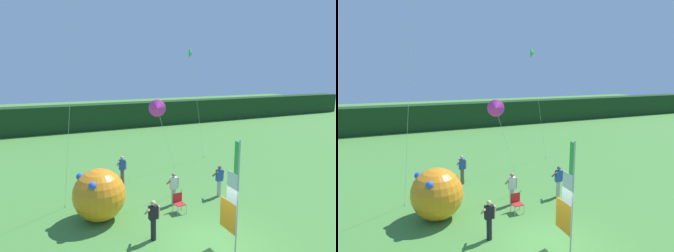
% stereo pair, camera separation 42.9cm
% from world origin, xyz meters
% --- Properties ---
extents(ground_plane, '(120.00, 120.00, 0.00)m').
position_xyz_m(ground_plane, '(0.00, 0.00, 0.00)').
color(ground_plane, '#478438').
extents(distant_treeline, '(80.00, 2.40, 2.92)m').
position_xyz_m(distant_treeline, '(0.00, 25.64, 1.46)').
color(distant_treeline, '#193819').
rests_on(distant_treeline, ground).
extents(banner_flag, '(0.06, 1.03, 4.34)m').
position_xyz_m(banner_flag, '(0.44, -0.53, 2.08)').
color(banner_flag, '#B7B7BC').
rests_on(banner_flag, ground).
extents(person_near_banner, '(0.55, 0.48, 1.66)m').
position_xyz_m(person_near_banner, '(0.25, 3.94, 0.89)').
color(person_near_banner, '#B7B2A3').
rests_on(person_near_banner, ground).
extents(person_mid_field, '(0.55, 0.48, 1.75)m').
position_xyz_m(person_mid_field, '(-1.35, 7.62, 0.93)').
color(person_mid_field, brown).
rests_on(person_mid_field, ground).
extents(person_far_left, '(0.55, 0.48, 1.66)m').
position_xyz_m(person_far_left, '(-1.85, 1.42, 0.89)').
color(person_far_left, black).
rests_on(person_far_left, ground).
extents(person_far_right, '(0.55, 0.48, 1.70)m').
position_xyz_m(person_far_right, '(2.91, 3.86, 0.91)').
color(person_far_right, '#B7B2A3').
rests_on(person_far_right, ground).
extents(inflatable_balloon, '(2.36, 2.40, 2.36)m').
position_xyz_m(inflatable_balloon, '(-3.43, 3.95, 1.19)').
color(inflatable_balloon, orange).
rests_on(inflatable_balloon, ground).
extents(folding_chair, '(0.51, 0.51, 0.89)m').
position_xyz_m(folding_chair, '(0.14, 3.15, 0.51)').
color(folding_chair, '#BCBCC1').
rests_on(folding_chair, ground).
extents(kite_magenta_delta_1, '(2.23, 1.11, 5.30)m').
position_xyz_m(kite_magenta_delta_1, '(-0.38, 4.50, 4.85)').
color(kite_magenta_delta_1, brown).
rests_on(kite_magenta_delta_1, ground).
extents(kite_green_delta_2, '(2.00, 1.23, 8.20)m').
position_xyz_m(kite_green_delta_2, '(4.18, 9.45, 7.81)').
color(kite_green_delta_2, brown).
rests_on(kite_green_delta_2, ground).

